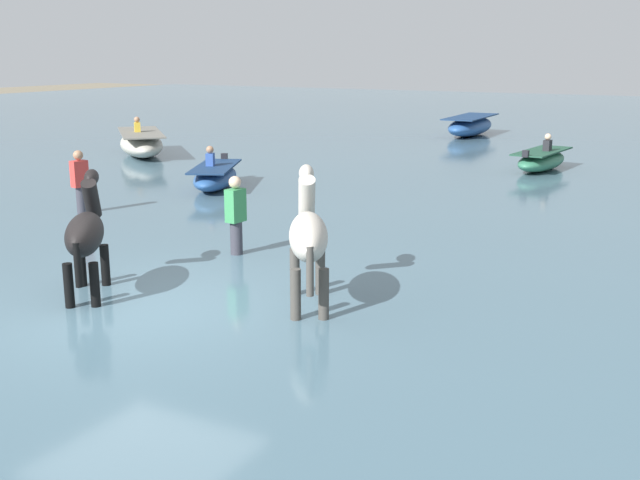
{
  "coord_description": "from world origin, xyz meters",
  "views": [
    {
      "loc": [
        6.72,
        -7.19,
        3.58
      ],
      "look_at": [
        1.28,
        2.59,
        0.83
      ],
      "focal_mm": 43.29,
      "sensor_mm": 36.0,
      "label": 1
    }
  ],
  "objects": [
    {
      "name": "ground_plane",
      "position": [
        0.0,
        0.0,
        0.0
      ],
      "size": [
        120.0,
        120.0,
        0.0
      ],
      "primitive_type": "plane",
      "color": "#756B56"
    },
    {
      "name": "water_surface",
      "position": [
        0.0,
        10.0,
        0.17
      ],
      "size": [
        90.0,
        90.0,
        0.33
      ],
      "primitive_type": "cube",
      "color": "#476675",
      "rests_on": "ground"
    },
    {
      "name": "horse_lead_pinto",
      "position": [
        1.88,
        1.19,
        1.22
      ],
      "size": [
        1.28,
        1.79,
        2.07
      ],
      "color": "beige",
      "rests_on": "ground"
    },
    {
      "name": "horse_trailing_black",
      "position": [
        -0.96,
        0.11,
        1.15
      ],
      "size": [
        1.31,
        1.62,
        1.94
      ],
      "color": "black",
      "rests_on": "ground"
    },
    {
      "name": "boat_near_starboard",
      "position": [
        -4.51,
        7.77,
        0.62
      ],
      "size": [
        1.96,
        2.74,
        1.03
      ],
      "color": "#28518E",
      "rests_on": "water_surface"
    },
    {
      "name": "boat_near_port",
      "position": [
        1.71,
        14.55,
        0.62
      ],
      "size": [
        1.2,
        2.82,
        1.04
      ],
      "color": "#337556",
      "rests_on": "water_surface"
    },
    {
      "name": "boat_far_offshore",
      "position": [
        -10.23,
        11.54,
        0.71
      ],
      "size": [
        3.71,
        3.65,
        1.23
      ],
      "color": "#B2AD9E",
      "rests_on": "water_surface"
    },
    {
      "name": "boat_mid_outer",
      "position": [
        -2.97,
        22.44,
        0.71
      ],
      "size": [
        1.43,
        4.0,
        0.76
      ],
      "color": "#28518E",
      "rests_on": "water_surface"
    },
    {
      "name": "person_onlooker_left",
      "position": [
        -5.14,
        4.03,
        0.87
      ],
      "size": [
        0.27,
        0.36,
        1.63
      ],
      "color": "#383842",
      "rests_on": "ground"
    },
    {
      "name": "person_wading_close",
      "position": [
        -0.44,
        2.85,
        0.87
      ],
      "size": [
        0.23,
        0.34,
        1.63
      ],
      "color": "#383842",
      "rests_on": "ground"
    }
  ]
}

